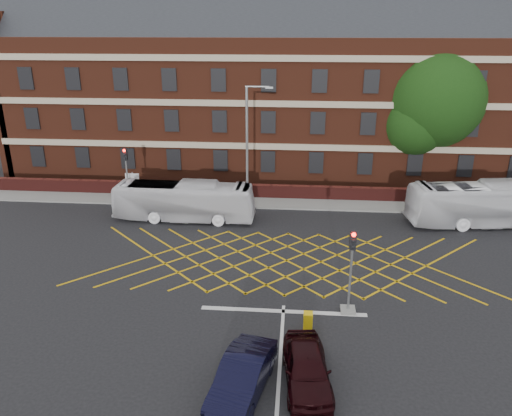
# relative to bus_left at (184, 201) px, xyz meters

# --- Properties ---
(ground) EXTENTS (120.00, 120.00, 0.00)m
(ground) POSITION_rel_bus_left_xyz_m (7.38, -7.96, -1.37)
(ground) COLOR black
(ground) RESTS_ON ground
(victorian_building) EXTENTS (51.00, 12.17, 20.40)m
(victorian_building) POSITION_rel_bus_left_xyz_m (7.63, 14.03, 6.46)
(victorian_building) COLOR #582516
(victorian_building) RESTS_ON ground
(boundary_wall) EXTENTS (56.00, 0.50, 1.10)m
(boundary_wall) POSITION_rel_bus_left_xyz_m (7.38, 5.04, -0.82)
(boundary_wall) COLOR #4C1714
(boundary_wall) RESTS_ON ground
(far_pavement) EXTENTS (60.00, 3.00, 0.12)m
(far_pavement) POSITION_rel_bus_left_xyz_m (7.38, 4.04, -1.31)
(far_pavement) COLOR slate
(far_pavement) RESTS_ON ground
(box_junction_hatching) EXTENTS (8.22, 8.22, 0.02)m
(box_junction_hatching) POSITION_rel_bus_left_xyz_m (7.38, -5.96, -1.36)
(box_junction_hatching) COLOR #CC990C
(box_junction_hatching) RESTS_ON ground
(stop_line) EXTENTS (8.00, 0.30, 0.02)m
(stop_line) POSITION_rel_bus_left_xyz_m (7.38, -11.46, -1.36)
(stop_line) COLOR silver
(stop_line) RESTS_ON ground
(centre_line) EXTENTS (0.15, 14.00, 0.02)m
(centre_line) POSITION_rel_bus_left_xyz_m (7.38, -17.96, -1.36)
(centre_line) COLOR silver
(centre_line) RESTS_ON ground
(bus_left) EXTENTS (9.89, 2.53, 2.74)m
(bus_left) POSITION_rel_bus_left_xyz_m (0.00, 0.00, 0.00)
(bus_left) COLOR white
(bus_left) RESTS_ON ground
(bus_right) EXTENTS (11.05, 3.90, 3.01)m
(bus_right) POSITION_rel_bus_left_xyz_m (20.88, 0.82, 0.14)
(bus_right) COLOR white
(bus_right) RESTS_ON ground
(car_navy) EXTENTS (2.47, 4.73, 1.48)m
(car_navy) POSITION_rel_bus_left_xyz_m (6.04, -17.25, -0.63)
(car_navy) COLOR black
(car_navy) RESTS_ON ground
(car_maroon) EXTENTS (2.14, 4.41, 1.45)m
(car_maroon) POSITION_rel_bus_left_xyz_m (8.44, -16.49, -0.64)
(car_maroon) COLOR black
(car_maroon) RESTS_ON ground
(deciduous_tree) EXTENTS (8.33, 8.28, 11.42)m
(deciduous_tree) POSITION_rel_bus_left_xyz_m (18.70, 9.93, 5.34)
(deciduous_tree) COLOR black
(deciduous_tree) RESTS_ON ground
(traffic_light_near) EXTENTS (0.70, 0.70, 4.27)m
(traffic_light_near) POSITION_rel_bus_left_xyz_m (10.48, -11.24, 0.39)
(traffic_light_near) COLOR slate
(traffic_light_near) RESTS_ON ground
(traffic_light_far) EXTENTS (0.70, 0.70, 4.27)m
(traffic_light_far) POSITION_rel_bus_left_xyz_m (-5.10, 3.23, 0.39)
(traffic_light_far) COLOR slate
(traffic_light_far) RESTS_ON ground
(street_lamp) EXTENTS (2.25, 1.00, 9.17)m
(street_lamp) POSITION_rel_bus_left_xyz_m (4.39, 1.34, 1.80)
(street_lamp) COLOR slate
(street_lamp) RESTS_ON ground
(direction_signs) EXTENTS (1.10, 0.16, 2.20)m
(direction_signs) POSITION_rel_bus_left_xyz_m (-4.94, 3.87, 0.01)
(direction_signs) COLOR gray
(direction_signs) RESTS_ON ground
(utility_cabinet) EXTENTS (0.41, 0.35, 0.95)m
(utility_cabinet) POSITION_rel_bus_left_xyz_m (8.53, -12.98, -0.90)
(utility_cabinet) COLOR #E1B50D
(utility_cabinet) RESTS_ON ground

